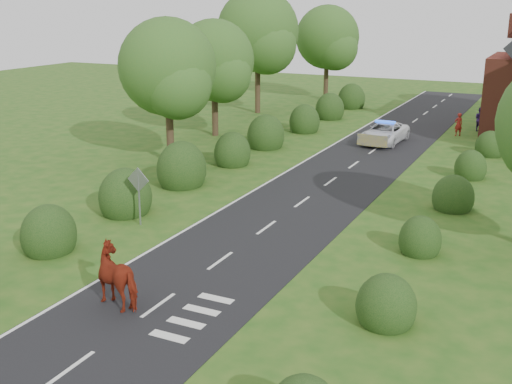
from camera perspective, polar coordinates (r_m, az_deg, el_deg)
The scene contains 14 objects.
ground at distance 23.72m, azimuth -3.20°, elevation -6.16°, with size 120.00×120.00×0.00m, color #215115.
road at distance 36.86m, azimuth 8.20°, elevation 2.06°, with size 6.00×70.00×0.02m, color black.
road_markings at distance 35.48m, azimuth 4.70°, elevation 1.62°, with size 4.96×70.00×0.01m.
hedgerow_left at distance 36.25m, azimuth -3.24°, elevation 3.16°, with size 2.75×50.41×3.00m.
hedgerow_right at distance 31.74m, azimuth 17.46°, elevation 0.07°, with size 2.10×45.78×2.10m.
tree_left_a at distance 37.28m, azimuth -7.66°, elevation 10.58°, with size 5.74×5.60×8.38m.
tree_left_b at distance 44.88m, azimuth -3.56°, elevation 11.31°, with size 5.74×5.60×8.07m.
tree_left_c at distance 54.27m, azimuth 0.37°, elevation 13.83°, with size 6.97×6.80×10.22m.
tree_left_d at distance 62.62m, azimuth 6.54°, elevation 13.28°, with size 6.15×6.00×8.89m.
road_sign at distance 27.34m, azimuth -10.40°, elevation 0.38°, with size 1.06×0.08×2.53m.
cow at distance 20.66m, azimuth -11.89°, elevation -7.65°, with size 1.20×2.27×1.61m, color maroon.
police_van at distance 44.02m, azimuth 11.36°, elevation 5.17°, with size 2.51×5.03×1.50m.
pedestrian_red at distance 47.69m, azimuth 17.55°, elevation 5.75°, with size 0.59×0.39×1.62m, color maroon.
pedestrian_purple at distance 49.85m, azimuth 19.29°, elevation 6.12°, with size 0.86×0.67×1.76m, color #341B5B.
Camera 1 is at (10.75, -19.05, 9.17)m, focal length 45.00 mm.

